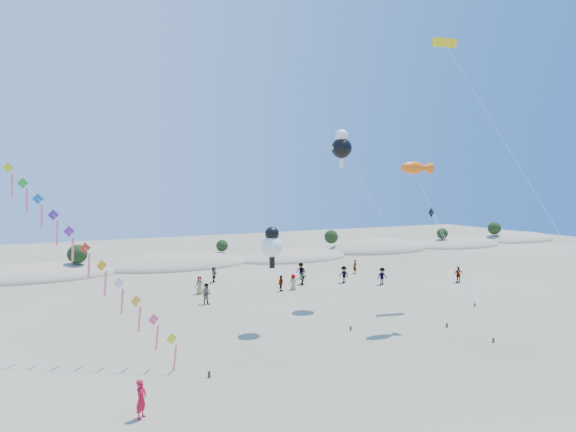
# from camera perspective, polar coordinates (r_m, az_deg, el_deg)

# --- Properties ---
(ground) EXTENTS (160.00, 160.00, 0.00)m
(ground) POSITION_cam_1_polar(r_m,az_deg,el_deg) (24.10, 14.59, -21.99)
(ground) COLOR #7B7055
(ground) RESTS_ON ground
(dune_ridge) EXTENTS (145.30, 11.49, 5.57)m
(dune_ridge) POSITION_cam_1_polar(r_m,az_deg,el_deg) (64.25, -11.94, -5.60)
(dune_ridge) COLOR gray
(dune_ridge) RESTS_ON ground
(fish_kite) EXTENTS (3.20, 6.27, 12.14)m
(fish_kite) POSITION_cam_1_polar(r_m,az_deg,el_deg) (36.78, 14.98, 5.49)
(fish_kite) COLOR #3F2D1E
(fish_kite) RESTS_ON ground
(cartoon_kite_low) EXTENTS (5.79, 3.45, 7.45)m
(cartoon_kite_low) POSITION_cam_1_polar(r_m,az_deg,el_deg) (34.31, -1.90, -3.32)
(cartoon_kite_low) COLOR #3F2D1E
(cartoon_kite_low) RESTS_ON ground
(cartoon_kite_high) EXTENTS (3.95, 10.86, 15.25)m
(cartoon_kite_high) POSITION_cam_1_polar(r_m,az_deg,el_deg) (42.58, 6.38, 8.26)
(cartoon_kite_high) COLOR #3F2D1E
(cartoon_kite_high) RESTS_ON ground
(parafoil_kite) EXTENTS (3.37, 15.54, 23.64)m
(parafoil_kite) POSITION_cam_1_polar(r_m,az_deg,el_deg) (47.82, 18.33, 18.46)
(parafoil_kite) COLOR #3F2D1E
(parafoil_kite) RESTS_ON ground
(dark_kite) EXTENTS (1.33, 6.52, 8.26)m
(dark_kite) POSITION_cam_1_polar(r_m,az_deg,el_deg) (47.56, 17.69, -1.96)
(dark_kite) COLOR #3F2D1E
(dark_kite) RESTS_ON ground
(flyer_foreground) EXTENTS (0.73, 0.76, 1.76)m
(flyer_foreground) POSITION_cam_1_polar(r_m,az_deg,el_deg) (23.82, -17.00, -20.03)
(flyer_foreground) COLOR #B30E26
(flyer_foreground) RESTS_ON ground
(beachgoers) EXTENTS (27.87, 12.76, 1.84)m
(beachgoers) POSITION_cam_1_polar(r_m,az_deg,el_deg) (50.08, 1.98, -7.28)
(beachgoers) COLOR slate
(beachgoers) RESTS_ON ground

